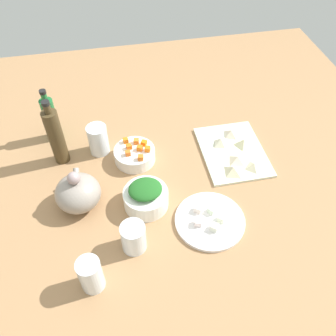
% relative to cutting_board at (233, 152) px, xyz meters
% --- Properties ---
extents(tabletop, '(1.90, 1.90, 0.03)m').
position_rel_cutting_board_xyz_m(tabletop, '(-0.07, 0.26, -0.02)').
color(tabletop, '#A2774F').
rests_on(tabletop, ground).
extents(cutting_board, '(0.30, 0.23, 0.01)m').
position_rel_cutting_board_xyz_m(cutting_board, '(0.00, 0.00, 0.00)').
color(cutting_board, silver).
rests_on(cutting_board, tabletop).
extents(plate_tofu, '(0.22, 0.22, 0.01)m').
position_rel_cutting_board_xyz_m(plate_tofu, '(-0.28, 0.17, 0.00)').
color(plate_tofu, white).
rests_on(plate_tofu, tabletop).
extents(bowl_greens, '(0.15, 0.15, 0.06)m').
position_rel_cutting_board_xyz_m(bowl_greens, '(-0.18, 0.36, 0.03)').
color(bowl_greens, white).
rests_on(bowl_greens, tabletop).
extents(bowl_carrots, '(0.15, 0.15, 0.05)m').
position_rel_cutting_board_xyz_m(bowl_carrots, '(0.04, 0.37, 0.02)').
color(bowl_carrots, white).
rests_on(bowl_carrots, tabletop).
extents(teapot, '(0.16, 0.15, 0.15)m').
position_rel_cutting_board_xyz_m(teapot, '(-0.13, 0.57, 0.05)').
color(teapot, gray).
rests_on(teapot, tabletop).
extents(bottle_0, '(0.05, 0.05, 0.22)m').
position_rel_cutting_board_xyz_m(bottle_0, '(0.22, 0.66, 0.09)').
color(bottle_0, '#1C6832').
rests_on(bottle_0, tabletop).
extents(bottle_1, '(0.05, 0.05, 0.27)m').
position_rel_cutting_board_xyz_m(bottle_1, '(0.09, 0.63, 0.11)').
color(bottle_1, '#45361E').
rests_on(bottle_1, tabletop).
extents(drinking_glass_0, '(0.07, 0.07, 0.12)m').
position_rel_cutting_board_xyz_m(drinking_glass_0, '(-0.42, 0.55, 0.05)').
color(drinking_glass_0, white).
rests_on(drinking_glass_0, tabletop).
extents(drinking_glass_1, '(0.07, 0.07, 0.10)m').
position_rel_cutting_board_xyz_m(drinking_glass_1, '(-0.32, 0.42, 0.04)').
color(drinking_glass_1, white).
rests_on(drinking_glass_1, tabletop).
extents(drinking_glass_2, '(0.07, 0.07, 0.12)m').
position_rel_cutting_board_xyz_m(drinking_glass_2, '(0.11, 0.49, 0.05)').
color(drinking_glass_2, white).
rests_on(drinking_glass_2, tabletop).
extents(carrot_cube_0, '(0.02, 0.02, 0.02)m').
position_rel_cutting_board_xyz_m(carrot_cube_0, '(0.07, 0.35, 0.05)').
color(carrot_cube_0, orange).
rests_on(carrot_cube_0, bowl_carrots).
extents(carrot_cube_1, '(0.02, 0.02, 0.02)m').
position_rel_cutting_board_xyz_m(carrot_cube_1, '(0.02, 0.39, 0.05)').
color(carrot_cube_1, orange).
rests_on(carrot_cube_1, bowl_carrots).
extents(carrot_cube_2, '(0.02, 0.02, 0.02)m').
position_rel_cutting_board_xyz_m(carrot_cube_2, '(0.02, 0.32, 0.05)').
color(carrot_cube_2, orange).
rests_on(carrot_cube_2, bowl_carrots).
extents(carrot_cube_3, '(0.02, 0.02, 0.02)m').
position_rel_cutting_board_xyz_m(carrot_cube_3, '(0.03, 0.35, 0.05)').
color(carrot_cube_3, orange).
rests_on(carrot_cube_3, bowl_carrots).
extents(carrot_cube_4, '(0.02, 0.02, 0.02)m').
position_rel_cutting_board_xyz_m(carrot_cube_4, '(0.06, 0.33, 0.05)').
color(carrot_cube_4, orange).
rests_on(carrot_cube_4, bowl_carrots).
extents(carrot_cube_5, '(0.02, 0.02, 0.02)m').
position_rel_cutting_board_xyz_m(carrot_cube_5, '(-0.02, 0.35, 0.05)').
color(carrot_cube_5, orange).
rests_on(carrot_cube_5, bowl_carrots).
extents(carrot_cube_6, '(0.02, 0.02, 0.02)m').
position_rel_cutting_board_xyz_m(carrot_cube_6, '(0.05, 0.38, 0.05)').
color(carrot_cube_6, orange).
rests_on(carrot_cube_6, bowl_carrots).
extents(carrot_cube_7, '(0.02, 0.02, 0.02)m').
position_rel_cutting_board_xyz_m(carrot_cube_7, '(0.08, 0.39, 0.05)').
color(carrot_cube_7, orange).
rests_on(carrot_cube_7, bowl_carrots).
extents(chopped_greens_mound, '(0.10, 0.11, 0.03)m').
position_rel_cutting_board_xyz_m(chopped_greens_mound, '(-0.18, 0.36, 0.08)').
color(chopped_greens_mound, '#216222').
rests_on(chopped_greens_mound, bowl_greens).
extents(tofu_cube_0, '(0.03, 0.03, 0.02)m').
position_rel_cutting_board_xyz_m(tofu_cube_0, '(-0.29, 0.21, 0.02)').
color(tofu_cube_0, white).
rests_on(tofu_cube_0, plate_tofu).
extents(tofu_cube_1, '(0.03, 0.03, 0.02)m').
position_rel_cutting_board_xyz_m(tofu_cube_1, '(-0.30, 0.14, 0.02)').
color(tofu_cube_1, silver).
rests_on(tofu_cube_1, plate_tofu).
extents(tofu_cube_2, '(0.03, 0.03, 0.02)m').
position_rel_cutting_board_xyz_m(tofu_cube_2, '(-0.26, 0.16, 0.02)').
color(tofu_cube_2, white).
rests_on(tofu_cube_2, plate_tofu).
extents(tofu_cube_3, '(0.03, 0.03, 0.02)m').
position_rel_cutting_board_xyz_m(tofu_cube_3, '(-0.32, 0.17, 0.02)').
color(tofu_cube_3, white).
rests_on(tofu_cube_3, plate_tofu).
extents(tofu_cube_4, '(0.03, 0.03, 0.02)m').
position_rel_cutting_board_xyz_m(tofu_cube_4, '(-0.25, 0.20, 0.02)').
color(tofu_cube_4, '#F1E0D1').
rests_on(tofu_cube_4, plate_tofu).
extents(dumpling_0, '(0.06, 0.07, 0.03)m').
position_rel_cutting_board_xyz_m(dumpling_0, '(0.02, -0.05, 0.02)').
color(dumpling_0, beige).
rests_on(dumpling_0, cutting_board).
extents(dumpling_1, '(0.06, 0.06, 0.03)m').
position_rel_cutting_board_xyz_m(dumpling_1, '(0.04, 0.04, 0.02)').
color(dumpling_1, beige).
rests_on(dumpling_1, cutting_board).
extents(dumpling_2, '(0.07, 0.08, 0.03)m').
position_rel_cutting_board_xyz_m(dumpling_2, '(-0.06, 0.00, 0.02)').
color(dumpling_2, beige).
rests_on(dumpling_2, cutting_board).
extents(dumpling_3, '(0.05, 0.05, 0.02)m').
position_rel_cutting_board_xyz_m(dumpling_3, '(-0.10, -0.04, 0.02)').
color(dumpling_3, beige).
rests_on(dumpling_3, cutting_board).
extents(dumpling_4, '(0.08, 0.07, 0.03)m').
position_rel_cutting_board_xyz_m(dumpling_4, '(-0.11, 0.04, 0.02)').
color(dumpling_4, beige).
rests_on(dumpling_4, cutting_board).
extents(dumpling_5, '(0.06, 0.06, 0.03)m').
position_rel_cutting_board_xyz_m(dumpling_5, '(0.08, -0.02, 0.02)').
color(dumpling_5, beige).
rests_on(dumpling_5, cutting_board).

